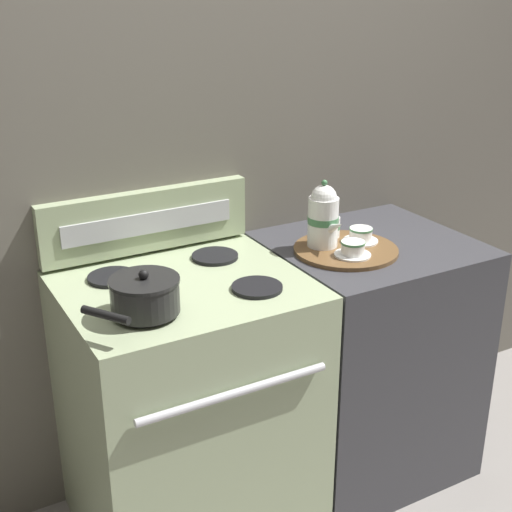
{
  "coord_description": "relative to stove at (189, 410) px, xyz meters",
  "views": [
    {
      "loc": [
        -1.11,
        -1.81,
        1.78
      ],
      "look_at": [
        -0.14,
        -0.08,
        0.98
      ],
      "focal_mm": 50.0,
      "sensor_mm": 36.0,
      "label": 1
    }
  ],
  "objects": [
    {
      "name": "creamer_jug",
      "position": [
        0.6,
        0.09,
        0.5
      ],
      "size": [
        0.06,
        0.06,
        0.07
      ],
      "color": "white",
      "rests_on": "serving_tray"
    },
    {
      "name": "control_panel",
      "position": [
        0.0,
        0.29,
        0.56
      ],
      "size": [
        0.71,
        0.05,
        0.2
      ],
      "color": "#9EAD84",
      "rests_on": "stove"
    },
    {
      "name": "serving_tray",
      "position": [
        0.58,
        -0.02,
        0.46
      ],
      "size": [
        0.35,
        0.35,
        0.01
      ],
      "color": "brown",
      "rests_on": "side_counter"
    },
    {
      "name": "side_counter",
      "position": [
        0.71,
        0.0,
        -0.0
      ],
      "size": [
        0.68,
        0.63,
        0.9
      ],
      "color": "#38383D",
      "rests_on": "ground"
    },
    {
      "name": "teacup_right",
      "position": [
        0.56,
        -0.09,
        0.49
      ],
      "size": [
        0.12,
        0.12,
        0.05
      ],
      "color": "white",
      "rests_on": "serving_tray"
    },
    {
      "name": "ground_plane",
      "position": [
        0.34,
        0.0,
        -0.45
      ],
      "size": [
        6.0,
        6.0,
        0.0
      ],
      "primitive_type": "plane",
      "color": "gray"
    },
    {
      "name": "teapot",
      "position": [
        0.52,
        0.03,
        0.57
      ],
      "size": [
        0.1,
        0.17,
        0.23
      ],
      "color": "white",
      "rests_on": "serving_tray"
    },
    {
      "name": "teacup_left",
      "position": [
        0.66,
        -0.0,
        0.49
      ],
      "size": [
        0.12,
        0.12,
        0.05
      ],
      "color": "white",
      "rests_on": "serving_tray"
    },
    {
      "name": "stove",
      "position": [
        0.0,
        0.0,
        0.0
      ],
      "size": [
        0.73,
        0.66,
        0.91
      ],
      "color": "#9EAD84",
      "rests_on": "ground"
    },
    {
      "name": "wall_back",
      "position": [
        0.34,
        0.34,
        0.65
      ],
      "size": [
        6.0,
        0.05,
        2.2
      ],
      "color": "#666056",
      "rests_on": "ground"
    },
    {
      "name": "saucepan",
      "position": [
        -0.18,
        -0.14,
        0.51
      ],
      "size": [
        0.28,
        0.25,
        0.12
      ],
      "color": "black",
      "rests_on": "stove"
    }
  ]
}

